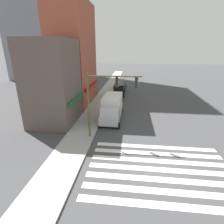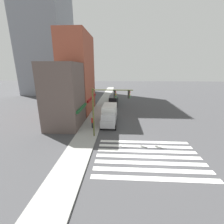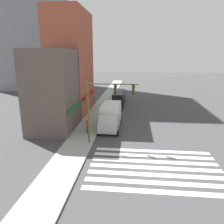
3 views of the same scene
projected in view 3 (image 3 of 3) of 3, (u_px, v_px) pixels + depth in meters
ground_plane at (155, 168)px, 17.97m from camera, size 200.00×200.00×0.00m
sidewalk_left at (66, 163)px, 18.68m from camera, size 120.00×3.00×0.15m
crosswalk_stripes at (155, 168)px, 17.97m from camera, size 7.08×10.80×0.01m
storefront_row at (67, 70)px, 31.03m from camera, size 16.58×5.30×15.29m
traffic_signal at (106, 100)px, 21.46m from camera, size 0.32×5.03×6.49m
box_truck_silver at (111, 116)px, 27.30m from camera, size 6.26×2.42×3.04m
sedan_white at (115, 109)px, 33.80m from camera, size 4.43×2.02×1.59m
van_black at (118, 98)px, 39.55m from camera, size 5.01×2.22×2.34m
suv_green at (120, 94)px, 45.18m from camera, size 4.71×2.12×1.94m
pedestrian_red_jacket at (88, 125)px, 25.29m from camera, size 0.32×0.32×1.77m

